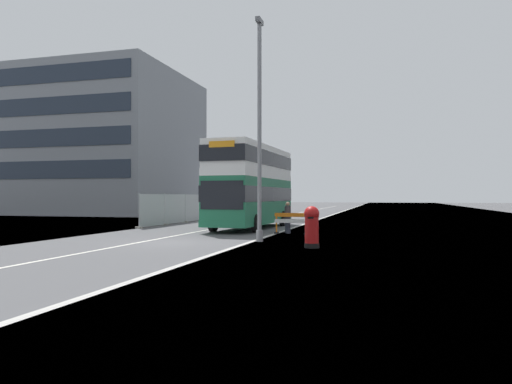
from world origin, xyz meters
The scene contains 12 objects.
ground centered at (0.63, 0.16, -0.05)m, with size 140.00×280.00×0.10m.
double_decker_bus centered at (0.83, 9.48, 2.66)m, with size 3.06×10.23×5.00m.
lamppost_foreground centered at (3.50, 1.37, 4.60)m, with size 0.29×0.70×9.69m.
red_pillar_postbox centered at (6.06, -0.51, 0.87)m, with size 0.59×0.59×1.59m.
roadworks_barrier centered at (4.00, 5.83, 0.69)m, with size 1.74×0.49×1.10m.
construction_site_fence centered at (-5.75, 17.66, 1.04)m, with size 0.44×20.60×2.16m.
car_oncoming_near centered at (-3.21, 25.68, 1.03)m, with size 2.02×4.44×2.17m.
car_receding_mid centered at (-3.65, 33.58, 0.99)m, with size 2.10×4.25×2.12m.
bare_tree_far_verge_near centered at (-11.73, 42.29, 2.56)m, with size 2.31×2.43×5.21m.
bare_tree_far_verge_mid centered at (-12.24, 40.32, 2.51)m, with size 3.02×2.39×4.75m.
pedestrian_at_kerb centered at (3.73, 6.26, 0.84)m, with size 0.34×0.34×1.67m.
backdrop_office_block centered at (-25.94, 30.21, 7.96)m, with size 24.38×17.62×15.91m.
Camera 1 is at (8.86, -18.52, 1.96)m, focal length 33.37 mm.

